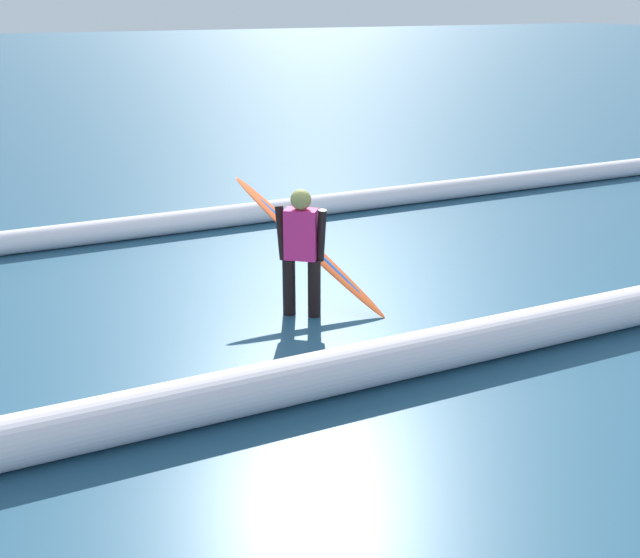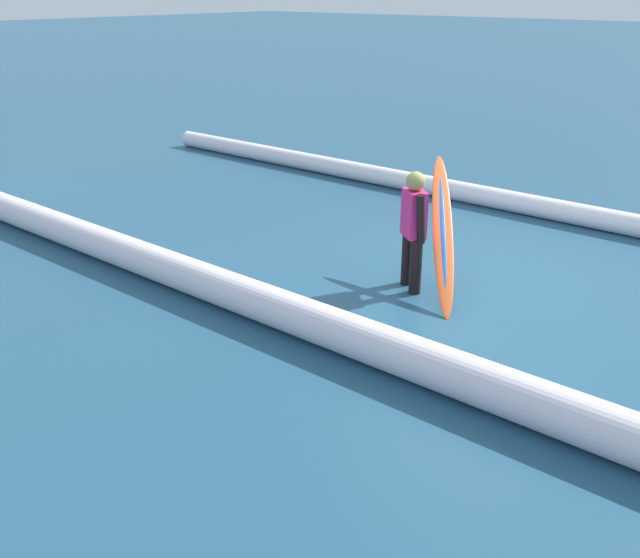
{
  "view_description": "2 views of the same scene",
  "coord_description": "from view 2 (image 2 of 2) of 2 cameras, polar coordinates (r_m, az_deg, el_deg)",
  "views": [
    {
      "loc": [
        3.58,
        7.97,
        3.28
      ],
      "look_at": [
        0.94,
        2.38,
        1.01
      ],
      "focal_mm": 43.39,
      "sensor_mm": 36.0,
      "label": 1
    },
    {
      "loc": [
        -3.63,
        7.37,
        3.3
      ],
      "look_at": [
        0.01,
        2.99,
        0.92
      ],
      "focal_mm": 39.45,
      "sensor_mm": 36.0,
      "label": 2
    }
  ],
  "objects": [
    {
      "name": "wave_crest_midground",
      "position": [
        8.12,
        -9.58,
        -0.09
      ],
      "size": [
        21.27,
        0.45,
        0.41
      ],
      "primitive_type": "cylinder",
      "rotation": [
        0.0,
        1.57,
        -0.0
      ],
      "color": "white",
      "rests_on": "ground_plane"
    },
    {
      "name": "surfboard",
      "position": [
        8.27,
        9.93,
        3.8
      ],
      "size": [
        1.32,
        1.69,
        1.38
      ],
      "color": "#E55926",
      "rests_on": "ground_plane"
    },
    {
      "name": "ground_plane",
      "position": [
        8.85,
        12.53,
        0.2
      ],
      "size": [
        144.47,
        144.47,
        0.0
      ],
      "primitive_type": "plane",
      "color": "navy"
    },
    {
      "name": "wave_crest_foreground",
      "position": [
        11.01,
        23.27,
        4.22
      ],
      "size": [
        18.97,
        0.35,
        0.33
      ],
      "primitive_type": "cylinder",
      "rotation": [
        0.0,
        1.57,
        -0.0
      ],
      "color": "white",
      "rests_on": "ground_plane"
    },
    {
      "name": "surfer",
      "position": [
        8.1,
        7.59,
        4.36
      ],
      "size": [
        0.43,
        0.44,
        1.41
      ],
      "rotation": [
        0.0,
        0.0,
        2.5
      ],
      "color": "black",
      "rests_on": "ground_plane"
    }
  ]
}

